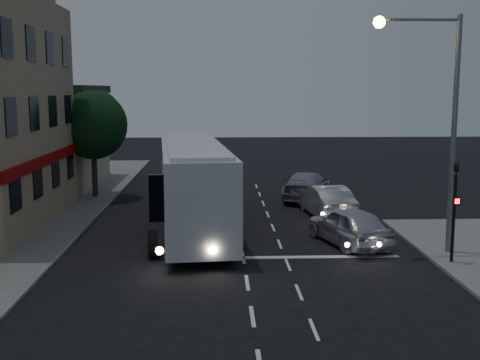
{
  "coord_description": "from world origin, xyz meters",
  "views": [
    {
      "loc": [
        -0.96,
        -20.25,
        6.39
      ],
      "look_at": [
        0.07,
        7.36,
        2.2
      ],
      "focal_mm": 45.0,
      "sensor_mm": 36.0,
      "label": 1
    }
  ],
  "objects_px": {
    "tour_bus": "(193,183)",
    "traffic_signal_main": "(455,200)",
    "car_sedan_a": "(326,201)",
    "street_tree": "(93,122)",
    "car_sedan_b": "(307,186)",
    "car_suv": "(349,226)",
    "streetlight": "(438,107)"
  },
  "relations": [
    {
      "from": "tour_bus",
      "to": "traffic_signal_main",
      "type": "distance_m",
      "value": 11.36
    },
    {
      "from": "car_sedan_a",
      "to": "street_tree",
      "type": "bearing_deg",
      "value": -31.63
    },
    {
      "from": "car_sedan_a",
      "to": "car_sedan_b",
      "type": "height_order",
      "value": "same"
    },
    {
      "from": "traffic_signal_main",
      "to": "street_tree",
      "type": "xyz_separation_m",
      "value": [
        -15.81,
        14.25,
        2.08
      ]
    },
    {
      "from": "car_suv",
      "to": "traffic_signal_main",
      "type": "xyz_separation_m",
      "value": [
        3.15,
        -3.02,
        1.62
      ]
    },
    {
      "from": "car_sedan_b",
      "to": "traffic_signal_main",
      "type": "distance_m",
      "value": 13.95
    },
    {
      "from": "car_suv",
      "to": "car_sedan_b",
      "type": "xyz_separation_m",
      "value": [
        -0.19,
        10.43,
        0.0
      ]
    },
    {
      "from": "street_tree",
      "to": "car_suv",
      "type": "bearing_deg",
      "value": -41.56
    },
    {
      "from": "traffic_signal_main",
      "to": "streetlight",
      "type": "height_order",
      "value": "streetlight"
    },
    {
      "from": "car_suv",
      "to": "streetlight",
      "type": "distance_m",
      "value": 5.94
    },
    {
      "from": "car_suv",
      "to": "car_sedan_b",
      "type": "bearing_deg",
      "value": -105.32
    },
    {
      "from": "tour_bus",
      "to": "car_suv",
      "type": "bearing_deg",
      "value": -29.68
    },
    {
      "from": "car_suv",
      "to": "car_sedan_a",
      "type": "height_order",
      "value": "car_sedan_a"
    },
    {
      "from": "tour_bus",
      "to": "streetlight",
      "type": "distance_m",
      "value": 11.04
    },
    {
      "from": "traffic_signal_main",
      "to": "street_tree",
      "type": "relative_size",
      "value": 0.66
    },
    {
      "from": "street_tree",
      "to": "traffic_signal_main",
      "type": "bearing_deg",
      "value": -42.03
    },
    {
      "from": "car_sedan_a",
      "to": "street_tree",
      "type": "xyz_separation_m",
      "value": [
        -12.71,
        5.57,
        3.7
      ]
    },
    {
      "from": "tour_bus",
      "to": "car_suv",
      "type": "relative_size",
      "value": 2.83
    },
    {
      "from": "car_sedan_a",
      "to": "car_sedan_b",
      "type": "relative_size",
      "value": 0.88
    },
    {
      "from": "tour_bus",
      "to": "car_sedan_a",
      "type": "distance_m",
      "value": 7.26
    },
    {
      "from": "tour_bus",
      "to": "car_sedan_b",
      "type": "height_order",
      "value": "tour_bus"
    },
    {
      "from": "car_sedan_a",
      "to": "car_suv",
      "type": "bearing_deg",
      "value": 81.5
    },
    {
      "from": "streetlight",
      "to": "street_tree",
      "type": "xyz_separation_m",
      "value": [
        -15.55,
        12.82,
        -1.23
      ]
    },
    {
      "from": "car_sedan_a",
      "to": "car_sedan_b",
      "type": "distance_m",
      "value": 4.77
    },
    {
      "from": "traffic_signal_main",
      "to": "tour_bus",
      "type": "bearing_deg",
      "value": 148.43
    },
    {
      "from": "tour_bus",
      "to": "car_sedan_b",
      "type": "xyz_separation_m",
      "value": [
        6.34,
        7.5,
        -1.38
      ]
    },
    {
      "from": "tour_bus",
      "to": "car_sedan_a",
      "type": "xyz_separation_m",
      "value": [
        6.58,
        2.73,
        -1.38
      ]
    },
    {
      "from": "street_tree",
      "to": "tour_bus",
      "type": "bearing_deg",
      "value": -53.55
    },
    {
      "from": "traffic_signal_main",
      "to": "streetlight",
      "type": "distance_m",
      "value": 3.61
    },
    {
      "from": "streetlight",
      "to": "tour_bus",
      "type": "bearing_deg",
      "value": 154.35
    },
    {
      "from": "tour_bus",
      "to": "car_sedan_a",
      "type": "bearing_deg",
      "value": 17.01
    },
    {
      "from": "car_suv",
      "to": "streetlight",
      "type": "relative_size",
      "value": 0.52
    }
  ]
}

